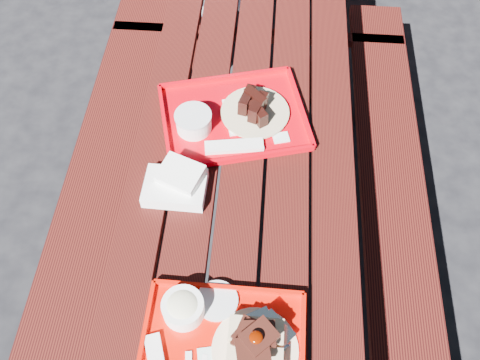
# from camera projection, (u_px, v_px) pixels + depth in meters

# --- Properties ---
(ground) EXTENTS (60.00, 60.00, 0.00)m
(ground) POSITION_uv_depth(u_px,v_px,m) (243.00, 254.00, 2.41)
(ground) COLOR black
(ground) RESTS_ON ground
(picnic_table_near) EXTENTS (1.41, 2.40, 0.75)m
(picnic_table_near) POSITION_uv_depth(u_px,v_px,m) (243.00, 186.00, 1.94)
(picnic_table_near) COLOR #43130C
(picnic_table_near) RESTS_ON ground
(near_tray) EXTENTS (0.44, 0.37, 0.14)m
(near_tray) POSITION_uv_depth(u_px,v_px,m) (223.00, 337.00, 1.41)
(near_tray) COLOR red
(near_tray) RESTS_ON picnic_table_near
(far_tray) EXTENTS (0.57, 0.49, 0.08)m
(far_tray) POSITION_uv_depth(u_px,v_px,m) (232.00, 117.00, 1.85)
(far_tray) COLOR #C6000C
(far_tray) RESTS_ON picnic_table_near
(white_cloth) EXTENTS (0.20, 0.17, 0.08)m
(white_cloth) POSITION_uv_depth(u_px,v_px,m) (177.00, 184.00, 1.68)
(white_cloth) COLOR white
(white_cloth) RESTS_ON picnic_table_near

